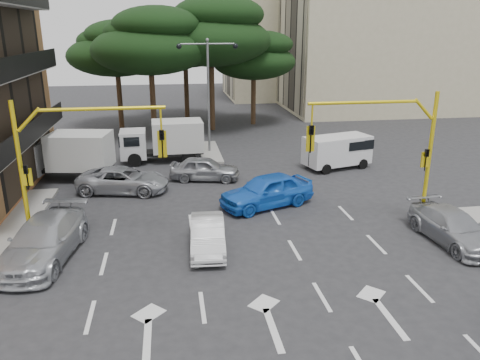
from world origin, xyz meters
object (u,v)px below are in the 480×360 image
(car_silver_cross_a, at_px, (123,180))
(van_white, at_px, (337,152))
(car_silver_wagon, at_px, (44,240))
(car_silver_cross_b, at_px, (205,168))
(box_truck_b, at_px, (163,141))
(car_blue_compact, at_px, (267,191))
(street_lamp_center, at_px, (208,76))
(car_white_hatch, at_px, (208,235))
(signal_mast_left, at_px, (67,153))
(car_silver_parked, at_px, (453,227))
(signal_mast_right, at_px, (393,141))
(box_truck_a, at_px, (64,156))

(car_silver_cross_a, relative_size, van_white, 1.16)
(car_silver_wagon, relative_size, car_silver_cross_a, 1.11)
(car_silver_cross_b, bearing_deg, box_truck_b, 39.65)
(car_silver_cross_a, bearing_deg, car_blue_compact, -102.45)
(street_lamp_center, bearing_deg, car_white_hatch, -95.43)
(signal_mast_left, bearing_deg, car_silver_parked, -8.18)
(car_white_hatch, relative_size, van_white, 0.91)
(street_lamp_center, distance_m, box_truck_b, 5.49)
(car_blue_compact, xyz_separation_m, car_silver_parked, (6.81, -5.25, -0.15))
(signal_mast_left, bearing_deg, street_lamp_center, 64.09)
(street_lamp_center, xyz_separation_m, car_white_hatch, (-1.46, -15.36, -4.80))
(box_truck_b, bearing_deg, car_silver_parked, -142.48)
(signal_mast_right, xyz_separation_m, signal_mast_left, (-13.61, 0.00, 0.00))
(car_silver_cross_b, relative_size, box_truck_b, 0.74)
(van_white, relative_size, box_truck_a, 0.74)
(car_silver_wagon, bearing_deg, box_truck_b, 80.47)
(car_silver_parked, xyz_separation_m, box_truck_a, (-17.70, 11.43, 0.73))
(signal_mast_right, xyz_separation_m, van_white, (0.90, 9.01, -2.83))
(signal_mast_right, distance_m, car_silver_wagon, 14.95)
(signal_mast_left, xyz_separation_m, car_silver_cross_b, (5.96, 7.78, -3.19))
(signal_mast_left, bearing_deg, van_white, 31.83)
(signal_mast_right, relative_size, van_white, 1.43)
(car_silver_cross_a, distance_m, van_white, 13.39)
(car_silver_parked, bearing_deg, box_truck_a, 142.50)
(street_lamp_center, xyz_separation_m, car_silver_cross_b, (-0.85, -6.23, -4.73))
(signal_mast_left, bearing_deg, car_silver_wagon, -128.45)
(street_lamp_center, distance_m, car_silver_cross_b, 7.87)
(signal_mast_right, distance_m, car_silver_parked, 4.35)
(car_white_hatch, distance_m, box_truck_b, 13.80)
(signal_mast_left, relative_size, car_silver_parked, 1.30)
(signal_mast_right, xyz_separation_m, car_blue_compact, (-4.92, 3.02, -3.06))
(car_silver_cross_b, distance_m, box_truck_a, 8.31)
(car_silver_cross_a, distance_m, car_silver_cross_b, 4.79)
(car_blue_compact, xyz_separation_m, car_silver_cross_b, (-2.73, 4.76, -0.13))
(box_truck_a, bearing_deg, signal_mast_right, -110.52)
(box_truck_a, relative_size, box_truck_b, 1.03)
(signal_mast_right, distance_m, car_white_hatch, 8.98)
(signal_mast_left, xyz_separation_m, car_blue_compact, (8.69, 3.02, -3.06))
(car_silver_cross_a, bearing_deg, car_silver_cross_b, -60.34)
(car_white_hatch, distance_m, car_silver_parked, 10.20)
(car_blue_compact, distance_m, box_truck_b, 10.63)
(signal_mast_right, height_order, box_truck_a, signal_mast_right)
(car_silver_cross_a, bearing_deg, signal_mast_right, -105.49)
(signal_mast_right, relative_size, signal_mast_left, 1.00)
(car_silver_cross_a, bearing_deg, box_truck_a, 63.23)
(car_silver_wagon, distance_m, car_silver_cross_b, 11.36)
(car_white_hatch, bearing_deg, car_silver_parked, -1.24)
(signal_mast_right, height_order, van_white, signal_mast_right)
(car_silver_cross_b, bearing_deg, car_silver_parked, -124.82)
(car_white_hatch, bearing_deg, box_truck_a, 129.27)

